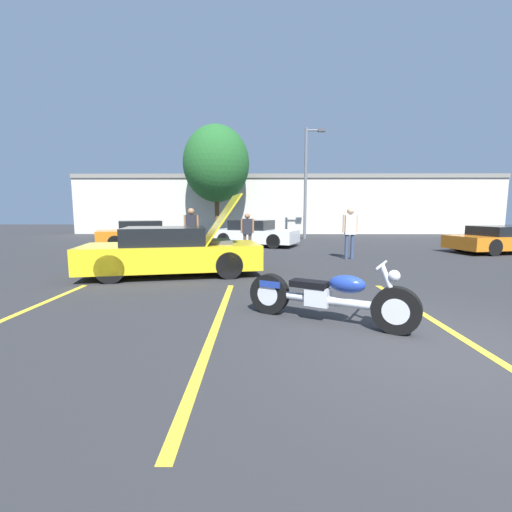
# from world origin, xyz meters

# --- Properties ---
(ground_plane) EXTENTS (80.00, 80.00, 0.00)m
(ground_plane) POSITION_xyz_m (0.00, 0.00, 0.00)
(ground_plane) COLOR #2D2D30
(parking_stripe_middle) EXTENTS (0.12, 5.55, 0.01)m
(parking_stripe_middle) POSITION_xyz_m (-2.85, 0.84, 0.00)
(parking_stripe_middle) COLOR yellow
(parking_stripe_middle) RESTS_ON ground
(parking_stripe_back) EXTENTS (0.12, 5.55, 0.01)m
(parking_stripe_back) POSITION_xyz_m (0.48, 0.84, 0.00)
(parking_stripe_back) COLOR yellow
(parking_stripe_back) RESTS_ON ground
(far_building) EXTENTS (32.00, 4.20, 4.40)m
(far_building) POSITION_xyz_m (0.00, 23.49, 2.34)
(far_building) COLOR beige
(far_building) RESTS_ON ground
(light_pole) EXTENTS (1.21, 0.28, 6.58)m
(light_pole) POSITION_xyz_m (0.69, 17.02, 3.66)
(light_pole) COLOR slate
(light_pole) RESTS_ON ground
(tree_background) EXTENTS (4.44, 4.44, 7.42)m
(tree_background) POSITION_xyz_m (-5.08, 19.65, 4.85)
(tree_background) COLOR brown
(tree_background) RESTS_ON ground
(motorcycle) EXTENTS (2.36, 1.40, 0.96)m
(motorcycle) POSITION_xyz_m (-1.19, 1.05, 0.40)
(motorcycle) COLOR black
(motorcycle) RESTS_ON ground
(show_car_hood_open) EXTENTS (4.79, 2.74, 2.12)m
(show_car_hood_open) POSITION_xyz_m (-4.48, 4.95, 0.62)
(show_car_hood_open) COLOR yellow
(show_car_hood_open) RESTS_ON ground
(parked_car_right_row) EXTENTS (4.81, 2.76, 1.08)m
(parked_car_right_row) POSITION_xyz_m (7.79, 9.97, 0.53)
(parked_car_right_row) COLOR orange
(parked_car_right_row) RESTS_ON ground
(parked_car_mid_row) EXTENTS (4.43, 3.20, 1.25)m
(parked_car_mid_row) POSITION_xyz_m (-2.43, 12.62, 0.60)
(parked_car_mid_row) COLOR white
(parked_car_mid_row) RESTS_ON ground
(parked_car_left_row) EXTENTS (4.60, 3.34, 1.24)m
(parked_car_left_row) POSITION_xyz_m (-7.75, 12.34, 0.59)
(parked_car_left_row) COLOR orange
(parked_car_left_row) RESTS_ON ground
(spectator_near_motorcycle) EXTENTS (0.52, 0.24, 1.79)m
(spectator_near_motorcycle) POSITION_xyz_m (0.98, 8.02, 1.08)
(spectator_near_motorcycle) COLOR #38476B
(spectator_near_motorcycle) RESTS_ON ground
(spectator_by_show_car) EXTENTS (0.52, 0.21, 1.60)m
(spectator_by_show_car) POSITION_xyz_m (-2.66, 9.31, 0.95)
(spectator_by_show_car) COLOR brown
(spectator_by_show_car) RESTS_ON ground
(spectator_midground) EXTENTS (0.52, 0.23, 1.79)m
(spectator_midground) POSITION_xyz_m (-4.58, 8.03, 1.07)
(spectator_midground) COLOR #333338
(spectator_midground) RESTS_ON ground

